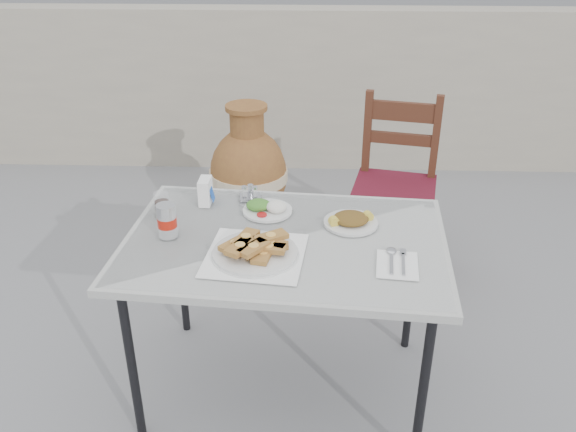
{
  "coord_description": "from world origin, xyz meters",
  "views": [
    {
      "loc": [
        0.21,
        -2.06,
        1.93
      ],
      "look_at": [
        0.14,
        0.02,
        0.82
      ],
      "focal_mm": 38.0,
      "sensor_mm": 36.0,
      "label": 1
    }
  ],
  "objects_px": {
    "pide_plate": "(255,248)",
    "condiment_caddy": "(250,194)",
    "salad_chopped_plate": "(351,220)",
    "salad_rice_plate": "(267,208)",
    "terracotta_urn": "(249,176)",
    "cola_glass": "(162,205)",
    "cafe_table": "(285,250)",
    "soda_can": "(167,221)",
    "chair": "(395,185)",
    "napkin_holder": "(205,191)"
  },
  "relations": [
    {
      "from": "cafe_table",
      "to": "chair",
      "type": "xyz_separation_m",
      "value": [
        0.56,
        1.03,
        -0.19
      ]
    },
    {
      "from": "condiment_caddy",
      "to": "napkin_holder",
      "type": "bearing_deg",
      "value": -164.31
    },
    {
      "from": "salad_chopped_plate",
      "to": "condiment_caddy",
      "type": "relative_size",
      "value": 2.21
    },
    {
      "from": "pide_plate",
      "to": "salad_rice_plate",
      "type": "relative_size",
      "value": 1.89
    },
    {
      "from": "napkin_holder",
      "to": "terracotta_urn",
      "type": "bearing_deg",
      "value": 88.17
    },
    {
      "from": "chair",
      "to": "terracotta_urn",
      "type": "relative_size",
      "value": 1.18
    },
    {
      "from": "pide_plate",
      "to": "chair",
      "type": "height_order",
      "value": "chair"
    },
    {
      "from": "salad_chopped_plate",
      "to": "soda_can",
      "type": "xyz_separation_m",
      "value": [
        -0.71,
        -0.12,
        0.05
      ]
    },
    {
      "from": "napkin_holder",
      "to": "chair",
      "type": "relative_size",
      "value": 0.11
    },
    {
      "from": "salad_chopped_plate",
      "to": "soda_can",
      "type": "relative_size",
      "value": 1.63
    },
    {
      "from": "pide_plate",
      "to": "cafe_table",
      "type": "bearing_deg",
      "value": 51.1
    },
    {
      "from": "salad_rice_plate",
      "to": "terracotta_urn",
      "type": "xyz_separation_m",
      "value": [
        -0.2,
        1.17,
        -0.38
      ]
    },
    {
      "from": "pide_plate",
      "to": "chair",
      "type": "distance_m",
      "value": 1.36
    },
    {
      "from": "pide_plate",
      "to": "soda_can",
      "type": "distance_m",
      "value": 0.37
    },
    {
      "from": "napkin_holder",
      "to": "chair",
      "type": "bearing_deg",
      "value": 40.63
    },
    {
      "from": "soda_can",
      "to": "cola_glass",
      "type": "xyz_separation_m",
      "value": [
        -0.06,
        0.19,
        -0.03
      ]
    },
    {
      "from": "pide_plate",
      "to": "salad_rice_plate",
      "type": "xyz_separation_m",
      "value": [
        0.02,
        0.35,
        -0.01
      ]
    },
    {
      "from": "pide_plate",
      "to": "condiment_caddy",
      "type": "relative_size",
      "value": 3.96
    },
    {
      "from": "soda_can",
      "to": "terracotta_urn",
      "type": "xyz_separation_m",
      "value": [
        0.17,
        1.38,
        -0.43
      ]
    },
    {
      "from": "cafe_table",
      "to": "terracotta_urn",
      "type": "xyz_separation_m",
      "value": [
        -0.28,
        1.39,
        -0.31
      ]
    },
    {
      "from": "condiment_caddy",
      "to": "cafe_table",
      "type": "bearing_deg",
      "value": -64.19
    },
    {
      "from": "salad_chopped_plate",
      "to": "condiment_caddy",
      "type": "xyz_separation_m",
      "value": [
        -0.42,
        0.22,
        0.0
      ]
    },
    {
      "from": "cafe_table",
      "to": "terracotta_urn",
      "type": "distance_m",
      "value": 1.45
    },
    {
      "from": "pide_plate",
      "to": "condiment_caddy",
      "type": "xyz_separation_m",
      "value": [
        -0.06,
        0.47,
        -0.01
      ]
    },
    {
      "from": "salad_rice_plate",
      "to": "salad_chopped_plate",
      "type": "distance_m",
      "value": 0.36
    },
    {
      "from": "pide_plate",
      "to": "salad_chopped_plate",
      "type": "height_order",
      "value": "pide_plate"
    },
    {
      "from": "salad_rice_plate",
      "to": "terracotta_urn",
      "type": "height_order",
      "value": "terracotta_urn"
    },
    {
      "from": "cafe_table",
      "to": "napkin_holder",
      "type": "bearing_deg",
      "value": 140.42
    },
    {
      "from": "chair",
      "to": "cola_glass",
      "type": "bearing_deg",
      "value": -130.12
    },
    {
      "from": "cola_glass",
      "to": "salad_chopped_plate",
      "type": "bearing_deg",
      "value": -4.9
    },
    {
      "from": "cola_glass",
      "to": "condiment_caddy",
      "type": "height_order",
      "value": "cola_glass"
    },
    {
      "from": "pide_plate",
      "to": "cola_glass",
      "type": "relative_size",
      "value": 4.24
    },
    {
      "from": "soda_can",
      "to": "napkin_holder",
      "type": "xyz_separation_m",
      "value": [
        0.1,
        0.28,
        -0.01
      ]
    },
    {
      "from": "cola_glass",
      "to": "napkin_holder",
      "type": "distance_m",
      "value": 0.19
    },
    {
      "from": "terracotta_urn",
      "to": "cafe_table",
      "type": "bearing_deg",
      "value": -78.56
    },
    {
      "from": "chair",
      "to": "condiment_caddy",
      "type": "bearing_deg",
      "value": -124.64
    },
    {
      "from": "soda_can",
      "to": "cola_glass",
      "type": "height_order",
      "value": "soda_can"
    },
    {
      "from": "salad_rice_plate",
      "to": "terracotta_urn",
      "type": "bearing_deg",
      "value": 99.56
    },
    {
      "from": "salad_rice_plate",
      "to": "cola_glass",
      "type": "relative_size",
      "value": 2.24
    },
    {
      "from": "pide_plate",
      "to": "napkin_holder",
      "type": "relative_size",
      "value": 3.46
    },
    {
      "from": "cafe_table",
      "to": "pide_plate",
      "type": "distance_m",
      "value": 0.19
    },
    {
      "from": "pide_plate",
      "to": "salad_rice_plate",
      "type": "height_order",
      "value": "pide_plate"
    },
    {
      "from": "cola_glass",
      "to": "chair",
      "type": "xyz_separation_m",
      "value": [
        1.08,
        0.84,
        -0.28
      ]
    },
    {
      "from": "soda_can",
      "to": "condiment_caddy",
      "type": "xyz_separation_m",
      "value": [
        0.29,
        0.34,
        -0.05
      ]
    },
    {
      "from": "soda_can",
      "to": "cola_glass",
      "type": "distance_m",
      "value": 0.2
    },
    {
      "from": "salad_rice_plate",
      "to": "condiment_caddy",
      "type": "relative_size",
      "value": 2.09
    },
    {
      "from": "chair",
      "to": "terracotta_urn",
      "type": "xyz_separation_m",
      "value": [
        -0.85,
        0.36,
        -0.12
      ]
    },
    {
      "from": "pide_plate",
      "to": "salad_chopped_plate",
      "type": "relative_size",
      "value": 1.79
    },
    {
      "from": "cafe_table",
      "to": "condiment_caddy",
      "type": "distance_m",
      "value": 0.39
    },
    {
      "from": "pide_plate",
      "to": "terracotta_urn",
      "type": "height_order",
      "value": "terracotta_urn"
    }
  ]
}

